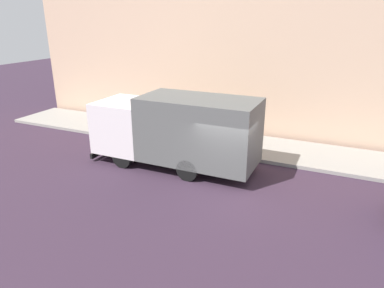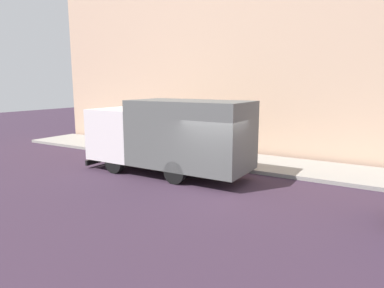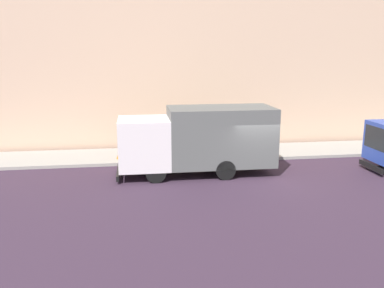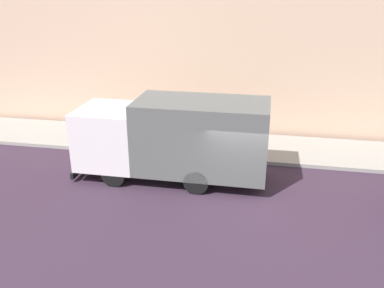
% 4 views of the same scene
% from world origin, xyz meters
% --- Properties ---
extents(ground, '(80.00, 80.00, 0.00)m').
position_xyz_m(ground, '(0.00, 0.00, 0.00)').
color(ground, '#342434').
extents(sidewalk, '(3.36, 30.00, 0.16)m').
position_xyz_m(sidewalk, '(4.68, 0.00, 0.08)').
color(sidewalk, gray).
rests_on(sidewalk, ground).
extents(building_facade, '(0.50, 30.00, 11.72)m').
position_xyz_m(building_facade, '(6.86, 0.00, 5.86)').
color(building_facade, '#D2AB8D').
rests_on(building_facade, ground).
extents(large_utility_truck, '(2.49, 7.31, 3.15)m').
position_xyz_m(large_utility_truck, '(1.14, 2.68, 1.71)').
color(large_utility_truck, silver).
rests_on(large_utility_truck, ground).
extents(pedestrian_walking, '(0.38, 0.38, 1.72)m').
position_xyz_m(pedestrian_walking, '(4.73, 6.01, 1.07)').
color(pedestrian_walking, black).
rests_on(pedestrian_walking, sidewalk).
extents(traffic_cone_orange, '(0.44, 0.44, 0.62)m').
position_xyz_m(traffic_cone_orange, '(3.88, 6.42, 0.47)').
color(traffic_cone_orange, orange).
rests_on(traffic_cone_orange, sidewalk).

